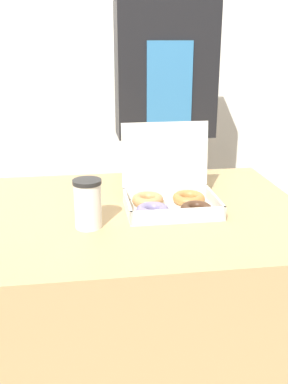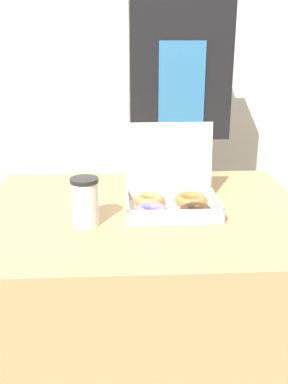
{
  "view_description": "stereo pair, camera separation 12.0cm",
  "coord_description": "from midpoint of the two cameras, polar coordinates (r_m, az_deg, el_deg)",
  "views": [
    {
      "loc": [
        -0.19,
        -1.35,
        1.3
      ],
      "look_at": [
        0.0,
        -0.02,
        0.83
      ],
      "focal_mm": 42.0,
      "sensor_mm": 36.0,
      "label": 1
    },
    {
      "loc": [
        -0.07,
        -1.36,
        1.3
      ],
      "look_at": [
        0.0,
        -0.02,
        0.83
      ],
      "focal_mm": 42.0,
      "sensor_mm": 36.0,
      "label": 2
    }
  ],
  "objects": [
    {
      "name": "coffee_cup",
      "position": [
        1.32,
        -9.75,
        -1.5
      ],
      "size": [
        0.08,
        0.08,
        0.15
      ],
      "color": "silver",
      "rests_on": "table"
    },
    {
      "name": "donut_box",
      "position": [
        1.45,
        0.95,
        -0.69
      ],
      "size": [
        0.29,
        0.26,
        0.27
      ],
      "color": "silver",
      "rests_on": "table"
    },
    {
      "name": "table",
      "position": [
        1.64,
        -2.33,
        -14.85
      ],
      "size": [
        1.07,
        0.85,
        0.77
      ],
      "color": "tan",
      "rests_on": "ground_plane"
    },
    {
      "name": "wall_back",
      "position": [
        2.51,
        -5.58,
        19.07
      ],
      "size": [
        10.0,
        0.05,
        2.6
      ],
      "color": "silver",
      "rests_on": "ground_plane"
    },
    {
      "name": "person_customer",
      "position": [
        2.03,
        0.89,
        7.84
      ],
      "size": [
        0.42,
        0.23,
        1.67
      ],
      "color": "#665B51",
      "rests_on": "ground_plane"
    }
  ]
}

